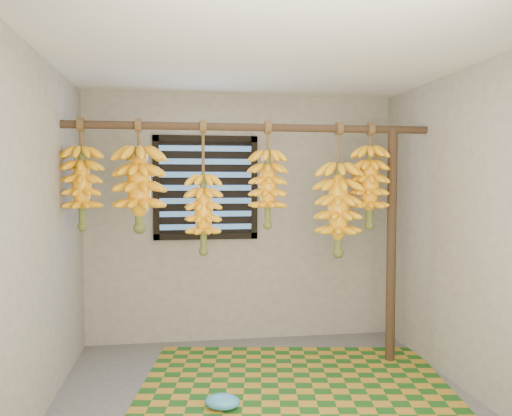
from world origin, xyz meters
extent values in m
cube|color=#525252|center=(0.00, 0.00, -0.01)|extent=(3.00, 3.00, 0.01)
cube|color=silver|center=(0.00, 0.00, 2.40)|extent=(3.00, 3.00, 0.01)
cube|color=slate|center=(0.00, 1.50, 1.20)|extent=(3.00, 0.01, 2.40)
cube|color=slate|center=(-1.50, 0.00, 1.20)|extent=(0.01, 3.00, 2.40)
cube|color=slate|center=(1.50, 0.00, 1.20)|extent=(0.01, 3.00, 2.40)
cube|color=black|center=(-0.35, 1.48, 1.50)|extent=(1.00, 0.04, 1.00)
cylinder|color=#452F20|center=(0.00, 0.70, 2.00)|extent=(3.00, 0.06, 0.06)
cylinder|color=#452F20|center=(1.20, 0.70, 1.00)|extent=(0.08, 0.08, 2.00)
cube|color=#1A4F17|center=(0.25, 0.23, 0.01)|extent=(2.59, 2.20, 0.01)
ellipsoid|color=#3792CD|center=(-0.32, -0.02, 0.06)|extent=(0.28, 0.24, 0.10)
cylinder|color=brown|center=(-1.35, 0.70, 1.92)|extent=(0.02, 0.02, 0.22)
cylinder|color=#4C5923|center=(-1.35, 0.70, 1.53)|extent=(0.05, 0.05, 0.61)
cylinder|color=brown|center=(-0.91, 0.70, 1.92)|extent=(0.02, 0.02, 0.23)
cylinder|color=#4C5923|center=(-0.91, 0.70, 1.52)|extent=(0.07, 0.07, 0.62)
cylinder|color=brown|center=(-0.41, 0.70, 1.81)|extent=(0.02, 0.02, 0.44)
cylinder|color=#4C5923|center=(-0.41, 0.70, 1.32)|extent=(0.05, 0.05, 0.61)
cylinder|color=brown|center=(0.12, 0.70, 1.91)|extent=(0.02, 0.02, 0.24)
cylinder|color=#4C5923|center=(0.12, 0.70, 1.52)|extent=(0.05, 0.05, 0.60)
cylinder|color=brown|center=(0.73, 0.70, 1.86)|extent=(0.02, 0.02, 0.35)
cylinder|color=#4C5923|center=(0.73, 0.70, 1.34)|extent=(0.07, 0.07, 0.73)
cylinder|color=brown|center=(1.00, 0.70, 1.93)|extent=(0.02, 0.02, 0.20)
cylinder|color=#4C5923|center=(1.00, 0.70, 1.53)|extent=(0.06, 0.06, 0.66)
camera|label=1|loc=(-0.58, -3.34, 1.56)|focal=35.00mm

